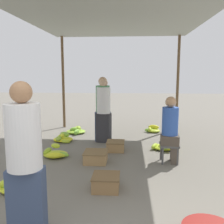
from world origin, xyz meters
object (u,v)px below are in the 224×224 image
Objects in this scene: crate_near at (106,182)px; shopper_walking_mid at (103,108)px; crate_far at (116,146)px; banana_pile_left_2 at (63,138)px; stool at (169,147)px; banana_pile_left_0 at (55,153)px; banana_pile_right_0 at (164,146)px; banana_pile_left_3 at (76,131)px; vendor_seated at (171,129)px; vendor_foreground at (25,160)px; banana_pile_left_1 at (12,187)px; shopper_walking_far at (104,110)px; crate_mid at (96,157)px; banana_pile_right_1 at (153,130)px.

crate_near is 0.25× the size of shopper_walking_mid.
crate_near is 1.02× the size of crate_far.
banana_pile_left_2 reaches higher than crate_far.
banana_pile_left_0 is at bearing 176.33° from stool.
shopper_walking_mid is at bearing 97.21° from crate_near.
shopper_walking_mid is (0.84, 1.27, 0.76)m from banana_pile_left_0.
crate_near is 2.74m from shopper_walking_mid.
banana_pile_right_0 is (0.02, 0.80, -0.22)m from stool.
shopper_walking_mid reaches higher than banana_pile_left_0.
banana_pile_left_0 is 1.79m from crate_near.
banana_pile_left_3 is 1.68× the size of crate_far.
banana_pile_left_0 is at bearing 130.79° from crate_near.
vendor_seated is at bearing -90.09° from banana_pile_right_0.
vendor_foreground reaches higher than banana_pile_left_3.
vendor_seated is at bearing -43.70° from banana_pile_left_3.
banana_pile_left_1 is 0.69× the size of banana_pile_left_3.
stool is 0.29× the size of vendor_seated.
banana_pile_right_0 is 1.74m from shopper_walking_mid.
shopper_walking_mid is 1.03× the size of shopper_walking_far.
crate_mid is at bearing 51.04° from banana_pile_left_1.
banana_pile_right_1 is 1.03× the size of crate_mid.
banana_pile_right_0 is (0.00, 0.79, -0.57)m from vendor_seated.
shopper_walking_far is (-1.39, 1.33, 0.52)m from stool.
shopper_walking_far is (-1.30, -1.17, 0.74)m from banana_pile_right_1.
banana_pile_left_2 is at bearing 167.59° from banana_pile_right_0.
banana_pile_left_1 is 1.15× the size of crate_far.
crate_far is at bearing 22.60° from banana_pile_left_0.
crate_far reaches higher than banana_pile_right_0.
shopper_walking_far is at bearing 116.11° from crate_far.
vendor_seated reaches higher than stool.
vendor_foreground is 2.52× the size of banana_pile_right_0.
banana_pile_right_0 is (1.80, 3.15, -0.76)m from vendor_foreground.
crate_near is at bearing -70.82° from banana_pile_left_3.
stool is 0.57× the size of banana_pile_right_0.
banana_pile_left_1 is 2.44m from crate_far.
stool is 0.23× the size of shopper_walking_far.
banana_pile_left_0 is 1.25× the size of banana_pile_right_1.
banana_pile_right_1 is 1.14× the size of crate_near.
vendor_foreground reaches higher than banana_pile_left_1.
crate_far is at bearing 65.67° from crate_mid.
shopper_walking_mid is at bearing 135.46° from vendor_seated.
banana_pile_left_3 is (-2.29, 2.18, -0.57)m from vendor_seated.
vendor_foreground is 3.70m from shopper_walking_far.
banana_pile_left_0 reaches higher than banana_pile_right_1.
banana_pile_left_2 reaches higher than banana_pile_left_3.
banana_pile_right_1 is (2.17, 0.31, -0.00)m from banana_pile_left_3.
banana_pile_left_2 is 1.76m from crate_mid.
shopper_walking_mid is (-1.42, 1.42, 0.54)m from stool.
vendor_foreground is at bearing -83.81° from banana_pile_left_3.
stool is at bearing -31.38° from crate_far.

